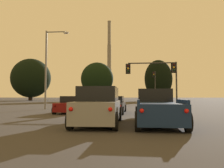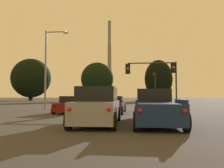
% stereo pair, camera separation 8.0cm
% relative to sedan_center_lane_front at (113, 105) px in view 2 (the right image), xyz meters
% --- Properties ---
extents(sedan_center_lane_front, '(2.08, 4.74, 1.43)m').
position_rel_sedan_center_lane_front_xyz_m(sedan_center_lane_front, '(0.00, 0.00, 0.00)').
color(sedan_center_lane_front, '#232328').
rests_on(sedan_center_lane_front, ground_plane).
extents(sedan_left_lane_front, '(2.02, 4.72, 1.43)m').
position_rel_sedan_center_lane_front_xyz_m(sedan_left_lane_front, '(-3.61, 0.06, 0.00)').
color(sedan_left_lane_front, maroon).
rests_on(sedan_left_lane_front, ground_plane).
extents(suv_center_lane_second, '(2.14, 4.92, 1.86)m').
position_rel_sedan_center_lane_front_xyz_m(suv_center_lane_second, '(-0.10, -7.65, 0.23)').
color(suv_center_lane_second, gray).
rests_on(suv_center_lane_second, ground_plane).
extents(pickup_truck_right_lane_second, '(2.30, 5.55, 1.82)m').
position_rel_sedan_center_lane_front_xyz_m(pickup_truck_right_lane_second, '(2.80, -7.18, 0.14)').
color(pickup_truck_right_lane_second, navy).
rests_on(pickup_truck_right_lane_second, ground_plane).
extents(traffic_light_overhead_right, '(6.14, 0.50, 5.47)m').
position_rel_sedan_center_lane_front_xyz_m(traffic_light_overhead_right, '(4.72, 7.48, 3.55)').
color(traffic_light_overhead_right, '#2D2D30').
rests_on(traffic_light_overhead_right, ground_plane).
extents(traffic_light_far_right, '(0.78, 0.50, 6.64)m').
position_rel_sedan_center_lane_front_xyz_m(traffic_light_far_right, '(6.27, 27.06, 3.66)').
color(traffic_light_far_right, '#2D2D30').
rests_on(traffic_light_far_right, ground_plane).
extents(street_lamp, '(2.66, 0.36, 8.70)m').
position_rel_sedan_center_lane_front_xyz_m(street_lamp, '(-7.50, 4.60, 4.61)').
color(street_lamp, slate).
rests_on(street_lamp, ground_plane).
extents(smokestack, '(5.19, 5.19, 57.92)m').
position_rel_sedan_center_lane_front_xyz_m(smokestack, '(-14.95, 141.01, 22.00)').
color(smokestack, slate).
rests_on(smokestack, ground_plane).
extents(treeline_left_mid, '(13.29, 11.96, 14.23)m').
position_rel_sedan_center_lane_front_xyz_m(treeline_left_mid, '(-32.49, 52.37, 6.96)').
color(treeline_left_mid, black).
rests_on(treeline_left_mid, ground_plane).
extents(treeline_center_right, '(8.96, 8.06, 13.31)m').
position_rel_sedan_center_lane_front_xyz_m(treeline_center_right, '(10.22, 53.24, 6.44)').
color(treeline_center_right, black).
rests_on(treeline_center_right, ground_plane).
extents(treeline_right_mid, '(10.13, 9.12, 12.06)m').
position_rel_sedan_center_lane_front_xyz_m(treeline_right_mid, '(-9.20, 48.68, 6.24)').
color(treeline_right_mid, black).
rests_on(treeline_right_mid, ground_plane).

